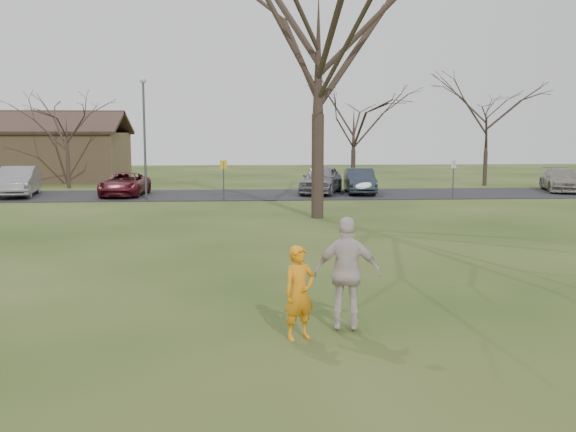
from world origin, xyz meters
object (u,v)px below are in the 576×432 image
(car_2, at_px, (125,184))
(car_7, at_px, (561,180))
(car_5, at_px, (360,181))
(catching_play, at_px, (348,273))
(player_defender, at_px, (299,293))
(lamp_post, at_px, (144,123))
(car_4, at_px, (321,179))
(car_1, at_px, (18,181))
(big_tree, at_px, (318,42))

(car_2, relative_size, car_7, 0.97)
(car_5, distance_m, catching_play, 25.72)
(player_defender, relative_size, lamp_post, 0.25)
(player_defender, xyz_separation_m, car_4, (3.57, 25.72, 0.05))
(catching_play, bearing_deg, car_7, 56.54)
(car_1, bearing_deg, car_4, -8.03)
(player_defender, xyz_separation_m, car_2, (-7.33, 25.14, -0.11))
(player_defender, bearing_deg, big_tree, 54.79)
(car_5, height_order, car_7, car_5)
(car_2, xyz_separation_m, car_7, (25.21, 0.93, 0.05))
(car_4, bearing_deg, car_7, 19.35)
(car_4, height_order, catching_play, catching_play)
(car_5, height_order, lamp_post, lamp_post)
(car_2, distance_m, big_tree, 14.94)
(car_7, distance_m, catching_play, 30.86)
(car_1, relative_size, catching_play, 1.94)
(car_5, xyz_separation_m, big_tree, (-3.62, -10.10, 6.25))
(player_defender, relative_size, catching_play, 0.63)
(car_1, relative_size, car_7, 1.04)
(car_5, height_order, big_tree, big_tree)
(car_2, distance_m, car_4, 10.92)
(big_tree, bearing_deg, lamp_post, 136.85)
(car_7, distance_m, big_tree, 19.99)
(car_1, bearing_deg, car_7, -7.89)
(car_1, height_order, big_tree, big_tree)
(lamp_post, bearing_deg, player_defender, -75.68)
(player_defender, xyz_separation_m, car_7, (17.88, 26.07, -0.07))
(car_5, relative_size, car_7, 0.92)
(player_defender, distance_m, car_2, 26.19)
(car_1, bearing_deg, big_tree, -42.27)
(big_tree, bearing_deg, car_7, 33.95)
(car_1, bearing_deg, player_defender, -71.92)
(car_1, relative_size, car_5, 1.13)
(car_5, xyz_separation_m, lamp_post, (-11.62, -2.60, 3.22))
(car_7, relative_size, catching_play, 1.87)
(player_defender, bearing_deg, car_4, 54.75)
(car_4, height_order, car_5, car_4)
(big_tree, bearing_deg, car_4, 82.05)
(car_4, distance_m, car_7, 14.31)
(car_1, bearing_deg, car_2, -11.63)
(player_defender, xyz_separation_m, big_tree, (2.14, 15.48, 6.21))
(catching_play, bearing_deg, big_tree, 85.19)
(car_7, bearing_deg, lamp_post, -156.60)
(lamp_post, distance_m, big_tree, 11.38)
(player_defender, distance_m, car_1, 28.56)
(car_2, bearing_deg, car_7, 5.56)
(player_defender, xyz_separation_m, lamp_post, (-5.86, 22.98, 3.18))
(car_5, height_order, catching_play, catching_play)
(car_1, xyz_separation_m, catching_play, (13.93, -25.06, 0.20))
(lamp_post, height_order, big_tree, big_tree)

